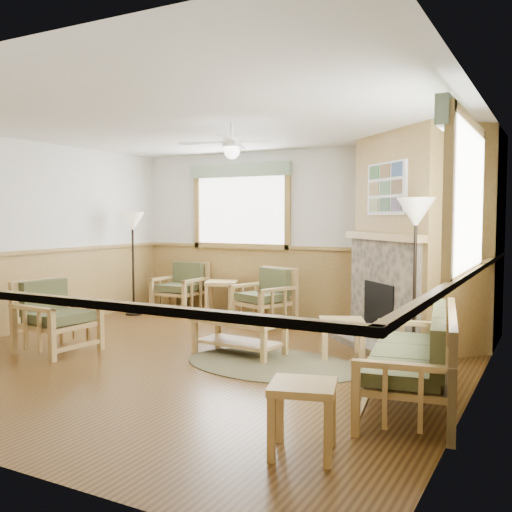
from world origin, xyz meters
The scene contains 23 objects.
floor centered at (0.00, 0.00, -0.01)m, with size 6.00×6.00×0.01m, color #4F3316.
ceiling centered at (0.00, 0.00, 2.70)m, with size 6.00×6.00×0.01m, color white.
wall_back centered at (0.00, 3.00, 1.35)m, with size 6.00×0.02×2.70m, color silver.
wall_left centered at (-3.00, 0.00, 1.35)m, with size 0.02×6.00×2.70m, color silver.
wall_right centered at (3.00, 0.00, 1.35)m, with size 0.02×6.00×2.70m, color silver.
wainscot centered at (0.00, 0.00, 0.55)m, with size 6.00×6.00×1.10m, color olive, non-canonical shape.
fireplace centered at (2.05, 2.05, 1.35)m, with size 2.20×2.20×2.70m, color olive, non-canonical shape.
window_back centered at (-1.10, 2.96, 2.53)m, with size 1.90×0.16×1.50m, color white, non-canonical shape.
window_right centered at (2.96, -0.20, 2.53)m, with size 0.16×1.90×1.50m, color white, non-canonical shape.
ceiling_fan centered at (0.30, 0.30, 2.66)m, with size 1.24×1.24×0.36m, color white, non-canonical shape.
sofa centered at (2.55, -0.49, 0.41)m, with size 0.74×1.80×0.83m, color tan, non-canonical shape.
armchair_back_left centered at (-2.07, 2.55, 0.42)m, with size 0.74×0.74×0.84m, color tan, non-canonical shape.
armchair_back_right centered at (-0.27, 2.18, 0.42)m, with size 0.75×0.75×0.85m, color tan, non-canonical shape.
armchair_left centered at (-1.64, -0.56, 0.43)m, with size 0.77×0.77×0.86m, color tan, non-canonical shape.
coffee_table centered at (0.34, 0.39, 0.21)m, with size 1.07×0.54×0.43m, color tan, non-canonical shape.
end_table_chairs centered at (-1.23, 2.55, 0.28)m, with size 0.51×0.49×0.57m, color tan, non-canonical shape.
end_table_sofa centered at (2.15, -1.89, 0.25)m, with size 0.44×0.43×0.50m, color tan, non-canonical shape.
footstool centered at (1.46, 0.83, 0.22)m, with size 0.50×0.50×0.44m, color tan, non-canonical shape.
braided_rug centered at (0.92, 0.13, 0.01)m, with size 2.02×2.02×0.01m, color #4E4A30.
floor_lamp_left centered at (-2.55, 1.90, 0.86)m, with size 0.39×0.39×1.71m, color black, non-canonical shape.
floor_lamp_right centered at (2.25, 0.98, 0.92)m, with size 0.42×0.42×1.85m, color black, non-canonical shape.
book_red centered at (0.49, 0.34, 0.46)m, with size 0.22×0.30×0.03m, color maroon.
book_dark centered at (0.19, 0.46, 0.45)m, with size 0.20×0.27×0.03m, color black.
Camera 1 is at (3.67, -5.40, 1.63)m, focal length 40.00 mm.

